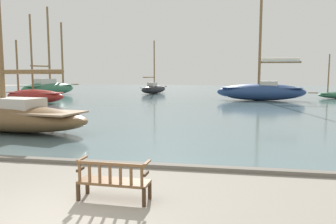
{
  "coord_description": "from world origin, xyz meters",
  "views": [
    {
      "loc": [
        3.17,
        -5.63,
        2.8
      ],
      "look_at": [
        0.36,
        10.0,
        1.0
      ],
      "focal_mm": 35.0,
      "sensor_mm": 36.0,
      "label": 1
    }
  ],
  "objects_px": {
    "sailboat_outer_starboard": "(49,87)",
    "sailboat_distant_harbor": "(154,89)",
    "sailboat_centre_channel": "(261,90)",
    "sailboat_mid_port": "(7,113)",
    "park_bench": "(113,180)",
    "sailboat_mid_starboard": "(35,95)"
  },
  "relations": [
    {
      "from": "sailboat_mid_port",
      "to": "sailboat_centre_channel",
      "type": "distance_m",
      "value": 26.28
    },
    {
      "from": "sailboat_outer_starboard",
      "to": "sailboat_distant_harbor",
      "type": "height_order",
      "value": "sailboat_outer_starboard"
    },
    {
      "from": "sailboat_outer_starboard",
      "to": "sailboat_mid_port",
      "type": "bearing_deg",
      "value": -63.76
    },
    {
      "from": "sailboat_mid_starboard",
      "to": "sailboat_centre_channel",
      "type": "height_order",
      "value": "sailboat_centre_channel"
    },
    {
      "from": "sailboat_mid_port",
      "to": "sailboat_outer_starboard",
      "type": "bearing_deg",
      "value": 116.24
    },
    {
      "from": "sailboat_mid_port",
      "to": "sailboat_centre_channel",
      "type": "height_order",
      "value": "sailboat_centre_channel"
    },
    {
      "from": "sailboat_mid_starboard",
      "to": "sailboat_outer_starboard",
      "type": "bearing_deg",
      "value": 113.54
    },
    {
      "from": "park_bench",
      "to": "sailboat_mid_port",
      "type": "bearing_deg",
      "value": 137.31
    },
    {
      "from": "sailboat_distant_harbor",
      "to": "sailboat_mid_port",
      "type": "bearing_deg",
      "value": -89.9
    },
    {
      "from": "sailboat_mid_port",
      "to": "sailboat_mid_starboard",
      "type": "height_order",
      "value": "sailboat_mid_port"
    },
    {
      "from": "sailboat_centre_channel",
      "to": "sailboat_distant_harbor",
      "type": "relative_size",
      "value": 1.43
    },
    {
      "from": "sailboat_outer_starboard",
      "to": "sailboat_centre_channel",
      "type": "xyz_separation_m",
      "value": [
        26.89,
        -3.67,
        -0.03
      ]
    },
    {
      "from": "sailboat_outer_starboard",
      "to": "sailboat_mid_starboard",
      "type": "height_order",
      "value": "sailboat_outer_starboard"
    },
    {
      "from": "sailboat_mid_port",
      "to": "sailboat_mid_starboard",
      "type": "bearing_deg",
      "value": 118.13
    },
    {
      "from": "park_bench",
      "to": "sailboat_mid_port",
      "type": "height_order",
      "value": "sailboat_mid_port"
    },
    {
      "from": "sailboat_centre_channel",
      "to": "sailboat_outer_starboard",
      "type": "bearing_deg",
      "value": 172.22
    },
    {
      "from": "sailboat_mid_port",
      "to": "sailboat_outer_starboard",
      "type": "relative_size",
      "value": 0.94
    },
    {
      "from": "sailboat_mid_port",
      "to": "sailboat_distant_harbor",
      "type": "relative_size",
      "value": 1.42
    },
    {
      "from": "sailboat_centre_channel",
      "to": "sailboat_distant_harbor",
      "type": "distance_m",
      "value": 17.77
    },
    {
      "from": "sailboat_mid_port",
      "to": "sailboat_outer_starboard",
      "type": "distance_m",
      "value": 28.77
    },
    {
      "from": "park_bench",
      "to": "sailboat_centre_channel",
      "type": "relative_size",
      "value": 0.15
    },
    {
      "from": "sailboat_mid_starboard",
      "to": "sailboat_distant_harbor",
      "type": "xyz_separation_m",
      "value": [
        7.93,
        17.84,
        -0.06
      ]
    }
  ]
}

